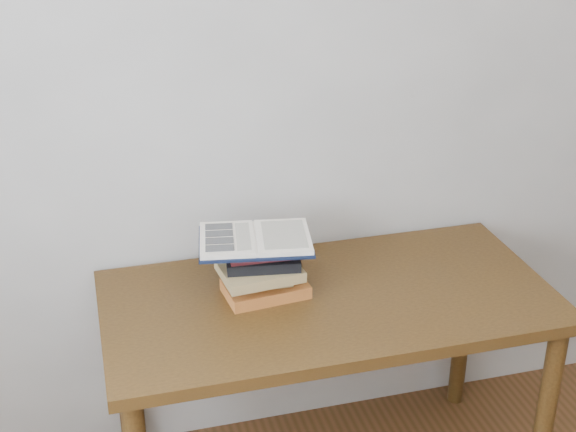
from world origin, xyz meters
name	(u,v)px	position (x,y,z in m)	size (l,w,h in m)	color
desk	(328,323)	(-0.11, 1.38, 0.64)	(1.38, 0.69, 0.74)	#4E3213
book_stack	(262,270)	(-0.30, 1.45, 0.82)	(0.27, 0.21, 0.16)	#B65E29
open_book	(255,239)	(-0.31, 1.47, 0.91)	(0.37, 0.29, 0.03)	black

